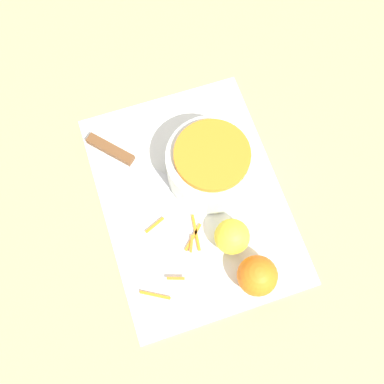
{
  "coord_description": "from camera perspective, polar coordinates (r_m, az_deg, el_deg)",
  "views": [
    {
      "loc": [
        0.26,
        -0.09,
        0.82
      ],
      "look_at": [
        0.0,
        0.0,
        0.04
      ],
      "focal_mm": 42.0,
      "sensor_mm": 36.0,
      "label": 1
    }
  ],
  "objects": [
    {
      "name": "peel_pile",
      "position": [
        0.83,
        -1.68,
        -7.4
      ],
      "size": [
        0.15,
        0.15,
        0.01
      ],
      "color": "orange",
      "rests_on": "cutting_board"
    },
    {
      "name": "bowl_speckled",
      "position": [
        0.84,
        2.46,
        3.6
      ],
      "size": [
        0.17,
        0.17,
        0.09
      ],
      "color": "silver",
      "rests_on": "cutting_board"
    },
    {
      "name": "lemon",
      "position": [
        0.81,
        5.1,
        -5.65
      ],
      "size": [
        0.06,
        0.06,
        0.06
      ],
      "color": "yellow",
      "rests_on": "cutting_board"
    },
    {
      "name": "orange_left",
      "position": [
        0.8,
        8.3,
        -10.48
      ],
      "size": [
        0.07,
        0.07,
        0.07
      ],
      "color": "orange",
      "rests_on": "cutting_board"
    },
    {
      "name": "ground_plane",
      "position": [
        0.87,
        0.0,
        -0.79
      ],
      "size": [
        4.0,
        4.0,
        0.0
      ],
      "primitive_type": "plane",
      "color": "tan"
    },
    {
      "name": "cutting_board",
      "position": [
        0.86,
        0.0,
        -0.73
      ],
      "size": [
        0.46,
        0.34,
        0.01
      ],
      "color": "silver",
      "rests_on": "ground_plane"
    },
    {
      "name": "knife",
      "position": [
        0.9,
        -8.86,
        4.55
      ],
      "size": [
        0.2,
        0.18,
        0.02
      ],
      "rotation": [
        0.0,
        0.0,
        0.73
      ],
      "color": "brown",
      "rests_on": "cutting_board"
    }
  ]
}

